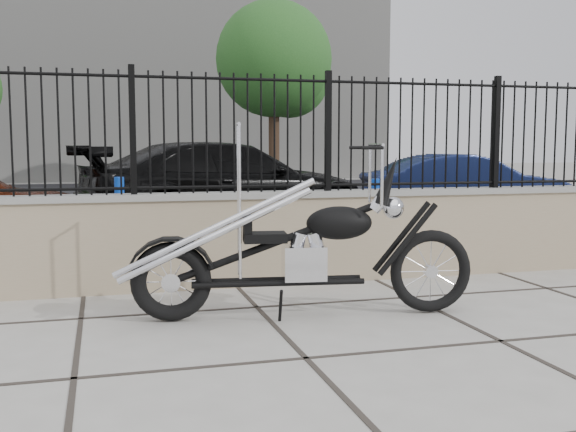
% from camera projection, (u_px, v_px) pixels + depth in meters
% --- Properties ---
extents(ground_plane, '(90.00, 90.00, 0.00)m').
position_uv_depth(ground_plane, '(306.00, 359.00, 4.55)').
color(ground_plane, '#99968E').
rests_on(ground_plane, ground).
extents(parking_lot, '(30.00, 30.00, 0.00)m').
position_uv_depth(parking_lot, '(158.00, 204.00, 16.54)').
color(parking_lot, black).
rests_on(parking_lot, ground).
extents(retaining_wall, '(14.00, 0.36, 0.96)m').
position_uv_depth(retaining_wall, '(235.00, 239.00, 6.90)').
color(retaining_wall, gray).
rests_on(retaining_wall, ground_plane).
extents(iron_fence, '(14.00, 0.08, 1.20)m').
position_uv_depth(iron_fence, '(234.00, 133.00, 6.79)').
color(iron_fence, black).
rests_on(iron_fence, retaining_wall).
extents(background_building, '(22.00, 6.00, 8.00)m').
position_uv_depth(background_building, '(130.00, 87.00, 29.54)').
color(background_building, beige).
rests_on(background_building, ground_plane).
extents(chopper_motorcycle, '(2.79, 0.86, 1.65)m').
position_uv_depth(chopper_motorcycle, '(298.00, 220.00, 5.57)').
color(chopper_motorcycle, black).
rests_on(chopper_motorcycle, ground_plane).
extents(car_black, '(5.50, 3.24, 1.50)m').
position_uv_depth(car_black, '(228.00, 185.00, 11.76)').
color(car_black, black).
rests_on(car_black, parking_lot).
extents(car_blue, '(4.02, 1.88, 1.27)m').
position_uv_depth(car_blue, '(466.00, 188.00, 12.75)').
color(car_blue, '#111A3E').
rests_on(car_blue, parking_lot).
extents(bollard_a, '(0.14, 0.14, 1.04)m').
position_uv_depth(bollard_a, '(120.00, 217.00, 8.65)').
color(bollard_a, '#0E24DA').
rests_on(bollard_a, ground_plane).
extents(bollard_b, '(0.12, 0.12, 0.98)m').
position_uv_depth(bollard_b, '(375.00, 215.00, 9.24)').
color(bollard_b, blue).
rests_on(bollard_b, ground_plane).
extents(tree_right, '(3.63, 3.63, 6.13)m').
position_uv_depth(tree_right, '(274.00, 54.00, 20.99)').
color(tree_right, '#382619').
rests_on(tree_right, ground_plane).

